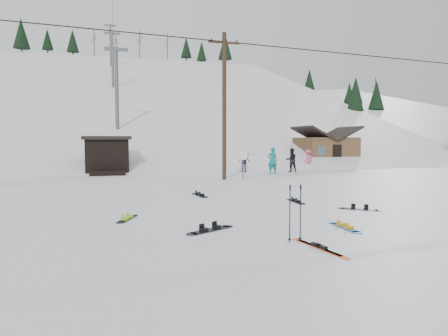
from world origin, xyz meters
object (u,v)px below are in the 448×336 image
object	(u,v)px
cabin	(326,150)
hero_snowboard	(345,227)
utility_pole	(224,104)
hero_skis	(319,247)

from	to	relation	value
cabin	hero_snowboard	distance (m)	27.80
hero_snowboard	utility_pole	bearing A→B (deg)	-0.52
hero_snowboard	cabin	bearing A→B (deg)	-27.36
cabin	hero_snowboard	xyz separation A→B (m)	(-13.64, -24.18, -1.46)
hero_skis	hero_snowboard	bearing A→B (deg)	34.76
hero_snowboard	hero_skis	bearing A→B (deg)	135.59
hero_snowboard	hero_skis	xyz separation A→B (m)	(-1.76, -1.68, 0.00)
utility_pole	cabin	size ratio (longest dim) A/B	1.67
cabin	hero_snowboard	bearing A→B (deg)	-119.43
utility_pole	hero_snowboard	xyz separation A→B (m)	(-0.64, -14.18, -4.65)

